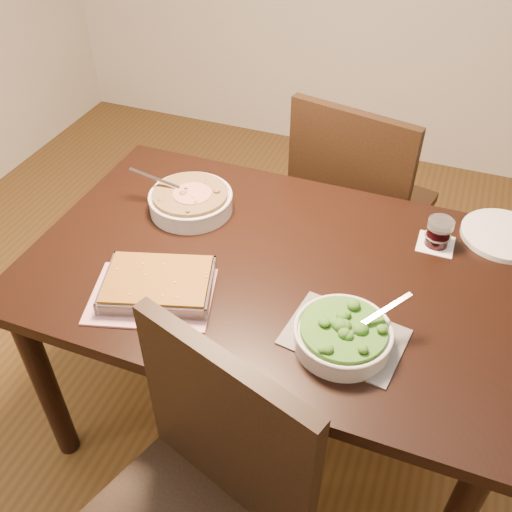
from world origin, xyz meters
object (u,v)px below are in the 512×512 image
at_px(broccoli_bowl, 343,335).
at_px(dinner_plate, 503,235).
at_px(table, 274,289).
at_px(chair_far, 357,202).
at_px(baking_dish, 158,285).
at_px(wine_tumbler, 439,232).
at_px(stew_bowl, 191,200).

xyz_separation_m(broccoli_bowl, dinner_plate, (0.35, 0.58, -0.02)).
height_order(table, chair_far, chair_far).
bearing_deg(broccoli_bowl, table, 139.42).
bearing_deg(broccoli_bowl, chair_far, 99.49).
relative_size(baking_dish, dinner_plate, 1.35).
height_order(wine_tumbler, dinner_plate, wine_tumbler).
bearing_deg(wine_tumbler, broccoli_bowl, -109.31).
xyz_separation_m(baking_dish, dinner_plate, (0.85, 0.57, -0.02)).
bearing_deg(stew_bowl, wine_tumbler, 7.70).
xyz_separation_m(baking_dish, wine_tumbler, (0.67, 0.47, 0.02)).
bearing_deg(wine_tumbler, chair_far, 127.00).
xyz_separation_m(stew_bowl, baking_dish, (0.08, -0.37, -0.01)).
height_order(wine_tumbler, chair_far, chair_far).
relative_size(table, chair_far, 1.43).
bearing_deg(chair_far, broccoli_bowl, 111.38).
height_order(dinner_plate, chair_far, chair_far).
distance_m(wine_tumbler, chair_far, 0.58).
height_order(baking_dish, wine_tumbler, wine_tumbler).
distance_m(baking_dish, wine_tumbler, 0.82).
height_order(table, baking_dish, baking_dish).
bearing_deg(dinner_plate, baking_dish, -146.05).
distance_m(table, stew_bowl, 0.39).
xyz_separation_m(broccoli_bowl, baking_dish, (-0.50, 0.00, -0.01)).
bearing_deg(chair_far, baking_dish, 79.91).
height_order(table, stew_bowl, stew_bowl).
height_order(baking_dish, chair_far, chair_far).
bearing_deg(broccoli_bowl, stew_bowl, 147.85).
bearing_deg(table, stew_bowl, 155.42).
distance_m(table, baking_dish, 0.35).
bearing_deg(dinner_plate, broccoli_bowl, -121.22).
relative_size(wine_tumbler, chair_far, 0.09).
distance_m(dinner_plate, chair_far, 0.62).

